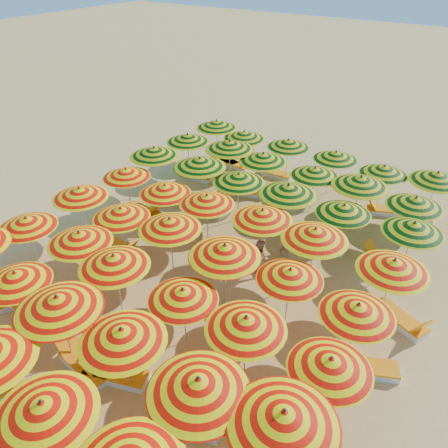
{
  "coord_description": "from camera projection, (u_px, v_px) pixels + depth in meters",
  "views": [
    {
      "loc": [
        6.92,
        -9.87,
        9.68
      ],
      "look_at": [
        0.0,
        0.5,
        1.6
      ],
      "focal_mm": 35.0,
      "sensor_mm": 36.0,
      "label": 1
    }
  ],
  "objects": [
    {
      "name": "lounger_4",
      "position": [
        27.0,
        309.0,
        13.45
      ],
      "size": [
        1.81,
        0.9,
        0.69
      ],
      "rotation": [
        0.0,
        0.0,
        -0.19
      ],
      "color": "white",
      "rests_on": "ground"
    },
    {
      "name": "umbrella_36",
      "position": [
        188.0,
        138.0,
        20.53
      ],
      "size": [
        2.56,
        2.56,
        2.17
      ],
      "color": "silver",
      "rests_on": "ground"
    },
    {
      "name": "umbrella_26",
      "position": [
        207.0,
        200.0,
        15.7
      ],
      "size": [
        2.26,
        2.26,
        2.14
      ],
      "color": "silver",
      "rests_on": "ground"
    },
    {
      "name": "lounger_19",
      "position": [
        224.0,
        160.0,
        22.66
      ],
      "size": [
        1.83,
        1.08,
        0.69
      ],
      "rotation": [
        0.0,
        0.0,
        2.83
      ],
      "color": "white",
      "rests_on": "ground"
    },
    {
      "name": "lounger_8",
      "position": [
        119.0,
        247.0,
        16.21
      ],
      "size": [
        1.74,
        0.6,
        0.69
      ],
      "rotation": [
        0.0,
        0.0,
        0.01
      ],
      "color": "white",
      "rests_on": "ground"
    },
    {
      "name": "umbrella_42",
      "position": [
        217.0,
        124.0,
        21.97
      ],
      "size": [
        2.65,
        2.65,
        2.22
      ],
      "color": "silver",
      "rests_on": "ground"
    },
    {
      "name": "lounger_11",
      "position": [
        401.0,
        320.0,
        13.08
      ],
      "size": [
        1.82,
        1.24,
        0.69
      ],
      "rotation": [
        0.0,
        0.0,
        -0.42
      ],
      "color": "white",
      "rests_on": "ground"
    },
    {
      "name": "umbrella_39",
      "position": [
        315.0,
        172.0,
        17.68
      ],
      "size": [
        2.31,
        2.31,
        2.1
      ],
      "color": "silver",
      "rests_on": "ground"
    },
    {
      "name": "lounger_15",
      "position": [
        386.0,
        260.0,
        15.54
      ],
      "size": [
        1.74,
        0.6,
        0.69
      ],
      "rotation": [
        0.0,
        0.0,
        3.13
      ],
      "color": "white",
      "rests_on": "ground"
    },
    {
      "name": "umbrella_20",
      "position": [
        170.0,
        224.0,
        14.22
      ],
      "size": [
        2.43,
        2.43,
        2.22
      ],
      "color": "silver",
      "rests_on": "ground"
    },
    {
      "name": "umbrella_19",
      "position": [
        121.0,
        213.0,
        14.97
      ],
      "size": [
        2.42,
        2.42,
        2.11
      ],
      "color": "silver",
      "rests_on": "ground"
    },
    {
      "name": "umbrella_31",
      "position": [
        200.0,
        163.0,
        17.87
      ],
      "size": [
        2.44,
        2.44,
        2.36
      ],
      "color": "silver",
      "rests_on": "ground"
    },
    {
      "name": "umbrella_10",
      "position": [
        198.0,
        385.0,
        8.91
      ],
      "size": [
        2.44,
        2.44,
        2.35
      ],
      "color": "silver",
      "rests_on": "ground"
    },
    {
      "name": "lounger_17",
      "position": [
        241.0,
        185.0,
        20.31
      ],
      "size": [
        1.82,
        1.01,
        0.69
      ],
      "rotation": [
        0.0,
        0.0,
        -0.26
      ],
      "color": "white",
      "rests_on": "ground"
    },
    {
      "name": "umbrella_13",
      "position": [
        80.0,
        238.0,
        13.63
      ],
      "size": [
        2.63,
        2.63,
        2.17
      ],
      "color": "silver",
      "rests_on": "ground"
    },
    {
      "name": "umbrella_46",
      "position": [
        384.0,
        170.0,
        17.87
      ],
      "size": [
        2.3,
        2.3,
        2.07
      ],
      "color": "silver",
      "rests_on": "ground"
    },
    {
      "name": "umbrella_29",
      "position": [
        394.0,
        265.0,
        12.4
      ],
      "size": [
        2.32,
        2.32,
        2.21
      ],
      "color": "silver",
      "rests_on": "ground"
    },
    {
      "name": "umbrella_34",
      "position": [
        344.0,
        209.0,
        15.25
      ],
      "size": [
        2.1,
        2.1,
        2.07
      ],
      "color": "silver",
      "rests_on": "ground"
    },
    {
      "name": "umbrella_40",
      "position": [
        360.0,
        182.0,
        16.55
      ],
      "size": [
        2.86,
        2.86,
        2.31
      ],
      "color": "silver",
      "rests_on": "ground"
    },
    {
      "name": "umbrella_12",
      "position": [
        27.0,
        222.0,
        14.53
      ],
      "size": [
        2.56,
        2.56,
        2.07
      ],
      "color": "silver",
      "rests_on": "ground"
    },
    {
      "name": "lounger_5",
      "position": [
        84.0,
        365.0,
        11.69
      ],
      "size": [
        1.79,
        0.79,
        0.69
      ],
      "rotation": [
        0.0,
        0.0,
        3.01
      ],
      "color": "white",
      "rests_on": "ground"
    },
    {
      "name": "lounger_6",
      "position": [
        115.0,
        374.0,
        11.44
      ],
      "size": [
        1.83,
        1.1,
        0.69
      ],
      "rotation": [
        0.0,
        0.0,
        3.47
      ],
      "color": "white",
      "rests_on": "ground"
    },
    {
      "name": "umbrella_23",
      "position": [
        358.0,
        310.0,
        11.06
      ],
      "size": [
        2.56,
        2.56,
        2.09
      ],
      "color": "silver",
      "rests_on": "ground"
    },
    {
      "name": "umbrella_9",
      "position": [
        122.0,
        335.0,
        10.17
      ],
      "size": [
        2.61,
        2.61,
        2.24
      ],
      "color": "silver",
      "rests_on": "ground"
    },
    {
      "name": "lounger_18",
      "position": [
        248.0,
        191.0,
        19.81
      ],
      "size": [
        1.82,
        0.95,
        0.69
      ],
      "rotation": [
        0.0,
        0.0,
        3.37
      ],
      "color": "white",
      "rests_on": "ground"
    },
    {
      "name": "umbrella_24",
      "position": [
        126.0,
        173.0,
        17.64
      ],
      "size": [
        2.52,
        2.52,
        2.07
      ],
      "color": "silver",
      "rests_on": "ground"
    },
    {
      "name": "umbrella_3",
      "position": [
        43.0,
        409.0,
        8.52
      ],
      "size": [
        2.44,
        2.44,
        2.29
      ],
      "color": "silver",
      "rests_on": "ground"
    },
    {
      "name": "umbrella_7",
      "position": [
        16.0,
        278.0,
        12.15
      ],
      "size": [
        2.06,
        2.06,
        2.06
      ],
      "color": "silver",
      "rests_on": "ground"
    },
    {
      "name": "umbrella_38",
      "position": [
        263.0,
        157.0,
        18.67
      ],
      "size": [
        2.36,
        2.36,
        2.18
      ],
      "color": "silver",
      "rests_on": "ground"
    },
    {
      "name": "lounger_7",
      "position": [
        189.0,
        421.0,
        10.32
      ],
      "size": [
        1.83,
        1.06,
        0.69
      ],
      "rotation": [
        0.0,
        0.0,
        0.29
      ],
      "color": "white",
      "rests_on": "ground"
    },
    {
      "name": "umbrella_17",
      "position": [
        330.0,
        364.0,
        9.66
      ],
      "size": [
        2.5,
        2.5,
        2.07
      ],
      "color": "silver",
      "rests_on": "ground"
    },
    {
      "name": "lounger_20",
      "position": [
        235.0,
        165.0,
        22.17
      ],
      "size": [
        1.78,
        0.76,
        0.69
      ],
      "rotation": [
        0.0,
        0.0,
        -0.1
      ],
      "color": "white",
      "rests_on": "ground"
    },
    {
      "name": "umbrella_18",
      "position": [
        80.0,
        193.0,
        16.02
      ],
      "size": [
        2.18,
        2.18,
        2.19
      ],
      "color": "silver",
      "rests_on": "ground"
    },
    {
      "name": "lounger_14",
      "position": [
        321.0,
        244.0,
        16.34
      ],
      "size": [
        1.78,
        0.73,
        0.69
      ],
      "rotation": [
        0.0,
        0.0,
        3.23
      ],
      "color": "white",
      "rests_on": "ground"
    },
    {
      "name": "beachgoer_b",
      "position": [
        260.0,
        257.0,
        14.81
      ],
      "size": [
        0.85,
        0.82,
        1.38
      ],
      "primitive_type": "imported",
      "rotation": [
        0.0,
        0.0,
        2.49
      ],
      "color": "tan",
      "rests_on": "ground"
    },
    {
      "name": "umbrella_16",
      "position": [
        246.0,
        323.0,
        10.57
      ],
      "size": [
        2.06,
        2.06,
        2.18
      ],
      "color": "silver",
      "rests_on": "ground"
    },
    {
      "name": "umbrella_44",
      "position": [
        288.0,
        144.0,
        20.14
      ],
      "size": [
        2.58,
        2.58,
        2.1
      ],
      "color": "silver",
      "rests_on": "ground"
    },
    {
      "name": "umbrella_30",
      "position": [
        154.0,
        152.0,
        18.94
      ],
      "size": [
        2.66,
        2.66,
        2.29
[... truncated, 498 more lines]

